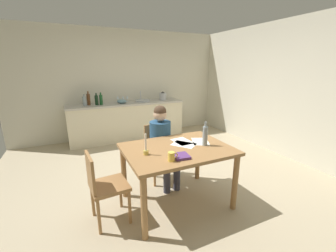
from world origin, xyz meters
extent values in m
cube|color=tan|center=(0.00, 0.00, -0.02)|extent=(5.20, 5.20, 0.04)
cube|color=beige|center=(0.00, 2.60, 1.30)|extent=(5.20, 0.12, 2.60)
cube|color=beige|center=(2.60, 0.00, 1.30)|extent=(0.12, 5.20, 2.60)
cube|color=beige|center=(0.00, 2.24, 0.43)|extent=(2.72, 0.60, 0.86)
cube|color=#B7B2A8|center=(0.00, 2.24, 0.88)|extent=(2.76, 0.64, 0.04)
cube|color=#9E7042|center=(-0.11, -0.62, 0.75)|extent=(1.30, 0.96, 0.04)
cylinder|color=#9E7042|center=(-0.70, -1.04, 0.37)|extent=(0.07, 0.07, 0.73)
cylinder|color=#9E7042|center=(0.48, -1.04, 0.37)|extent=(0.07, 0.07, 0.73)
cylinder|color=#9E7042|center=(-0.70, -0.20, 0.37)|extent=(0.07, 0.07, 0.73)
cylinder|color=#9E7042|center=(0.48, -0.20, 0.37)|extent=(0.07, 0.07, 0.73)
cube|color=#9E7042|center=(-0.06, 0.04, 0.45)|extent=(0.42, 0.42, 0.04)
cube|color=#9E7042|center=(-0.07, 0.23, 0.66)|extent=(0.36, 0.04, 0.40)
cylinder|color=#9E7042|center=(-0.23, -0.13, 0.22)|extent=(0.04, 0.04, 0.44)
cylinder|color=#9E7042|center=(0.11, -0.12, 0.22)|extent=(0.04, 0.04, 0.44)
cylinder|color=#9E7042|center=(-0.24, 0.21, 0.22)|extent=(0.04, 0.04, 0.44)
cylinder|color=#9E7042|center=(0.10, 0.22, 0.22)|extent=(0.04, 0.04, 0.44)
cylinder|color=navy|center=(-0.06, 0.02, 0.70)|extent=(0.33, 0.33, 0.50)
sphere|color=#D8AD8C|center=(-0.06, 0.02, 1.06)|extent=(0.20, 0.20, 0.20)
sphere|color=#473323|center=(-0.06, 0.02, 1.10)|extent=(0.19, 0.19, 0.19)
cylinder|color=#383847|center=(-0.14, -0.17, 0.45)|extent=(0.14, 0.38, 0.13)
cylinder|color=#383847|center=(-0.13, -0.36, 0.23)|extent=(0.10, 0.10, 0.45)
cylinder|color=#383847|center=(0.02, -0.16, 0.45)|extent=(0.14, 0.38, 0.13)
cylinder|color=#383847|center=(0.03, -0.35, 0.23)|extent=(0.10, 0.10, 0.45)
cube|color=#9E7042|center=(-0.96, -0.59, 0.44)|extent=(0.43, 0.43, 0.04)
cube|color=#9E7042|center=(-1.14, -0.61, 0.65)|extent=(0.06, 0.36, 0.40)
cylinder|color=#9E7042|center=(-0.77, -0.75, 0.22)|extent=(0.04, 0.04, 0.43)
cylinder|color=#9E7042|center=(-0.80, -0.41, 0.22)|extent=(0.04, 0.04, 0.43)
cylinder|color=#9E7042|center=(-1.11, -0.78, 0.22)|extent=(0.04, 0.04, 0.43)
cylinder|color=#9E7042|center=(-1.14, -0.44, 0.22)|extent=(0.04, 0.04, 0.43)
cylinder|color=#F2CC4C|center=(-0.34, -0.93, 0.82)|extent=(0.08, 0.08, 0.10)
torus|color=#F2CC4C|center=(-0.30, -0.93, 0.83)|extent=(0.07, 0.01, 0.07)
cylinder|color=gold|center=(-0.53, -0.66, 0.80)|extent=(0.06, 0.06, 0.05)
cylinder|color=white|center=(-0.53, -0.66, 0.92)|extent=(0.02, 0.02, 0.20)
cube|color=#5B3373|center=(-0.20, -0.89, 0.79)|extent=(0.19, 0.20, 0.03)
cube|color=white|center=(0.02, -0.55, 0.77)|extent=(0.35, 0.36, 0.00)
cube|color=white|center=(0.06, -0.44, 0.77)|extent=(0.24, 0.31, 0.00)
cube|color=white|center=(0.28, -0.55, 0.77)|extent=(0.31, 0.36, 0.00)
cylinder|color=#8C999E|center=(0.25, -0.69, 0.90)|extent=(0.07, 0.07, 0.25)
cylinder|color=#8C999E|center=(0.25, -0.69, 1.05)|extent=(0.03, 0.03, 0.06)
cylinder|color=#B2B7BC|center=(0.41, 2.24, 0.92)|extent=(0.36, 0.36, 0.04)
cylinder|color=silver|center=(0.41, 2.40, 1.02)|extent=(0.02, 0.02, 0.24)
cylinder|color=#8C999E|center=(-0.95, 2.19, 1.00)|extent=(0.08, 0.08, 0.20)
cylinder|color=#8C999E|center=(-0.95, 2.19, 1.12)|extent=(0.04, 0.04, 0.05)
cylinder|color=#593319|center=(-0.86, 2.24, 1.02)|extent=(0.07, 0.07, 0.25)
cylinder|color=#593319|center=(-0.86, 2.24, 1.18)|extent=(0.03, 0.03, 0.06)
cylinder|color=black|center=(-0.69, 2.20, 1.01)|extent=(0.08, 0.08, 0.21)
cylinder|color=black|center=(-0.69, 2.20, 1.14)|extent=(0.03, 0.03, 0.05)
cylinder|color=#194C23|center=(-0.60, 2.18, 1.01)|extent=(0.07, 0.07, 0.22)
cylinder|color=#194C23|center=(-0.60, 2.18, 1.15)|extent=(0.03, 0.03, 0.06)
ellipsoid|color=#668C99|center=(-0.14, 2.16, 0.95)|extent=(0.22, 0.22, 0.10)
cylinder|color=#B7BABF|center=(0.95, 2.24, 0.99)|extent=(0.18, 0.18, 0.18)
cone|color=#262628|center=(0.95, 2.24, 1.10)|extent=(0.11, 0.11, 0.04)
cylinder|color=silver|center=(0.05, 2.39, 0.90)|extent=(0.06, 0.06, 0.00)
cylinder|color=silver|center=(0.05, 2.39, 0.94)|extent=(0.01, 0.01, 0.07)
cone|color=silver|center=(0.05, 2.39, 1.01)|extent=(0.07, 0.07, 0.08)
cylinder|color=silver|center=(-0.05, 2.39, 0.90)|extent=(0.06, 0.06, 0.00)
cylinder|color=silver|center=(-0.05, 2.39, 0.94)|extent=(0.01, 0.01, 0.07)
cone|color=silver|center=(-0.05, 2.39, 1.01)|extent=(0.07, 0.07, 0.08)
cylinder|color=silver|center=(-0.18, 2.39, 0.90)|extent=(0.06, 0.06, 0.00)
cylinder|color=silver|center=(-0.18, 2.39, 0.94)|extent=(0.01, 0.01, 0.07)
cone|color=silver|center=(-0.18, 2.39, 1.01)|extent=(0.07, 0.07, 0.08)
camera|label=1|loc=(-1.26, -2.82, 1.75)|focal=22.93mm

